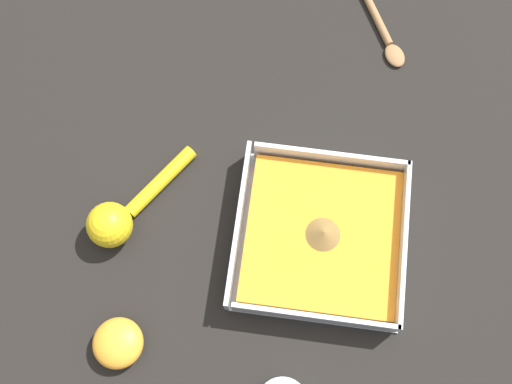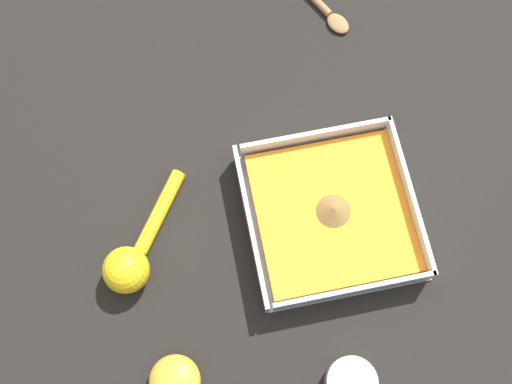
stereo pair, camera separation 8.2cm
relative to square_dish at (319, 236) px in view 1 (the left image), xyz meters
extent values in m
plane|color=black|center=(0.04, 0.00, -0.02)|extent=(4.00, 4.00, 0.00)
cube|color=silver|center=(0.00, 0.00, -0.01)|extent=(0.22, 0.22, 0.01)
cube|color=silver|center=(0.00, 0.11, 0.01)|extent=(0.22, 0.01, 0.04)
cube|color=silver|center=(0.00, -0.11, 0.01)|extent=(0.22, 0.01, 0.04)
cube|color=silver|center=(0.11, 0.00, 0.01)|extent=(0.01, 0.21, 0.04)
cube|color=silver|center=(-0.11, 0.00, 0.01)|extent=(0.01, 0.21, 0.04)
cube|color=orange|center=(0.00, 0.00, 0.00)|extent=(0.20, 0.20, 0.02)
cone|color=brown|center=(0.00, 0.00, 0.02)|extent=(0.05, 0.05, 0.01)
sphere|color=yellow|center=(0.02, -0.28, 0.01)|extent=(0.06, 0.06, 0.06)
cylinder|color=yellow|center=(-0.05, -0.23, -0.01)|extent=(0.11, 0.09, 0.02)
ellipsoid|color=orange|center=(0.17, -0.24, 0.00)|extent=(0.07, 0.07, 0.04)
ellipsoid|color=olive|center=(-0.30, 0.09, -0.01)|extent=(0.05, 0.04, 0.01)
camera|label=1|loc=(0.20, -0.06, 0.79)|focal=42.00mm
camera|label=2|loc=(0.20, -0.14, 0.79)|focal=42.00mm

